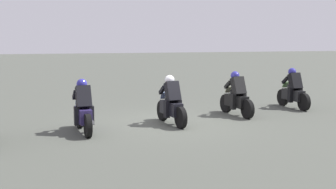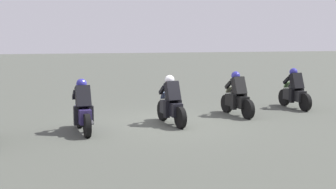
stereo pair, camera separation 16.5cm
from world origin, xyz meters
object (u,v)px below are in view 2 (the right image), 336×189
(rider_lane_b, at_px, (237,97))
(rider_lane_c, at_px, (171,104))
(rider_lane_a, at_px, (295,92))
(rider_lane_d, at_px, (83,110))

(rider_lane_b, distance_m, rider_lane_c, 2.74)
(rider_lane_a, xyz_separation_m, rider_lane_c, (-1.83, 5.32, 0.00))
(rider_lane_a, bearing_deg, rider_lane_b, 106.13)
(rider_lane_b, distance_m, rider_lane_d, 5.48)
(rider_lane_d, bearing_deg, rider_lane_c, -83.96)
(rider_lane_a, height_order, rider_lane_b, same)
(rider_lane_d, bearing_deg, rider_lane_b, -79.37)
(rider_lane_b, bearing_deg, rider_lane_d, 97.85)
(rider_lane_a, bearing_deg, rider_lane_c, 106.56)
(rider_lane_c, bearing_deg, rider_lane_b, -77.94)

